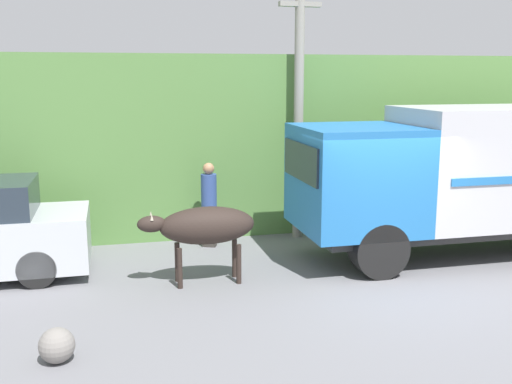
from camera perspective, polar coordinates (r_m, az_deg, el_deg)
ground_plane at (r=10.78m, az=12.56°, el=-8.41°), size 60.00×60.00×0.00m
hillside_embankment at (r=16.33m, az=2.72°, el=5.62°), size 32.00×5.89×3.99m
building_backdrop at (r=14.43m, az=-17.16°, el=2.09°), size 5.65×2.70×2.80m
cargo_truck at (r=12.60m, az=20.42°, el=1.81°), size 7.17×2.25×2.94m
brown_cow at (r=10.27m, az=-4.93°, el=-3.29°), size 2.00×0.65×1.35m
pedestrian_on_hill at (r=12.46m, az=-4.50°, el=-0.80°), size 0.43×0.43×1.78m
utility_pole at (r=12.98m, az=4.09°, el=8.47°), size 0.90×0.21×5.67m
roadside_rock at (r=8.12m, az=-18.44°, el=-13.69°), size 0.45×0.45×0.45m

